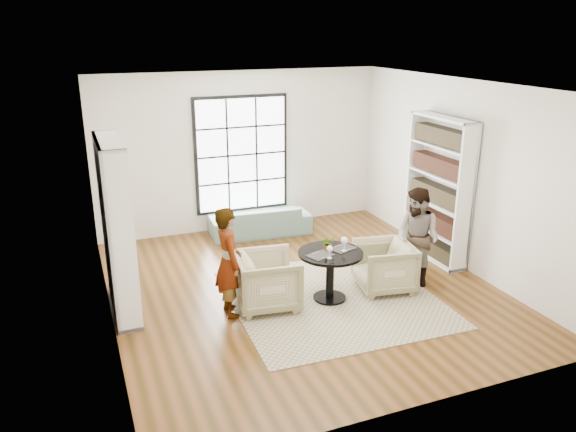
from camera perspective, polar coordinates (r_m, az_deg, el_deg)
name	(u,v)px	position (r m, az deg, el deg)	size (l,w,h in m)	color
ground	(302,288)	(8.55, 1.44, -7.33)	(6.00, 6.00, 0.00)	brown
room_shell	(289,199)	(8.55, 0.09, 1.75)	(6.00, 6.01, 6.00)	silver
rug	(333,299)	(8.25, 4.58, -8.36)	(2.86, 2.86, 0.01)	tan
pedestal_table	(330,265)	(8.01, 4.32, -5.01)	(0.92, 0.92, 0.74)	black
sofa	(260,220)	(10.62, -2.86, -0.44)	(1.87, 0.73, 0.55)	#779F94
armchair_left	(268,281)	(7.87, -2.09, -6.59)	(0.83, 0.86, 0.78)	#C6AE8E
armchair_right	(384,266)	(8.49, 9.73, -5.07)	(0.79, 0.81, 0.74)	tan
person_left	(229,262)	(7.57, -6.06, -4.66)	(0.56, 0.37, 1.53)	gray
person_right	(417,237)	(8.63, 13.00, -2.13)	(0.73, 0.57, 1.51)	gray
placemat_left	(320,255)	(7.81, 3.31, -3.99)	(0.34, 0.26, 0.01)	black
placemat_right	(343,248)	(8.07, 5.56, -3.29)	(0.34, 0.26, 0.01)	black
cutlery_left	(320,255)	(7.81, 3.31, -3.95)	(0.14, 0.22, 0.01)	silver
cutlery_right	(343,248)	(8.06, 5.56, -3.25)	(0.14, 0.22, 0.01)	silver
wine_glass_left	(330,249)	(7.68, 4.26, -3.39)	(0.08, 0.08, 0.19)	silver
wine_glass_right	(344,241)	(7.93, 5.76, -2.54)	(0.10, 0.10, 0.21)	silver
flower_centerpiece	(328,243)	(7.96, 4.08, -2.77)	(0.19, 0.17, 0.21)	gray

